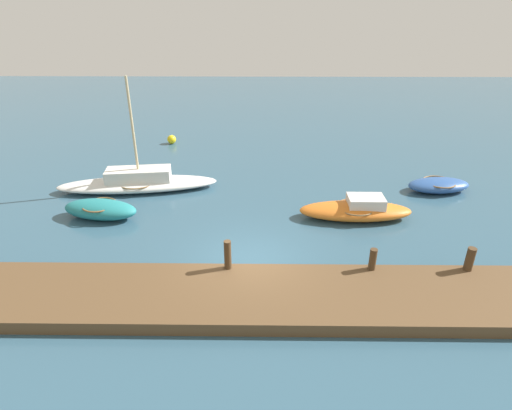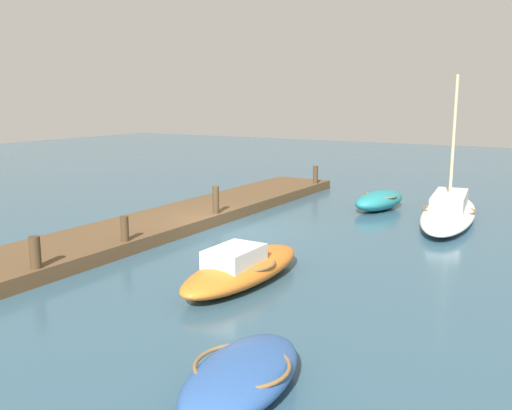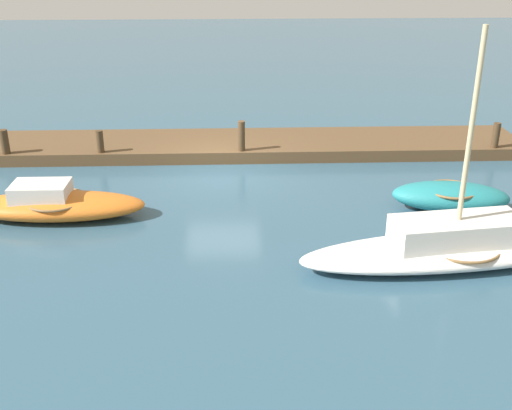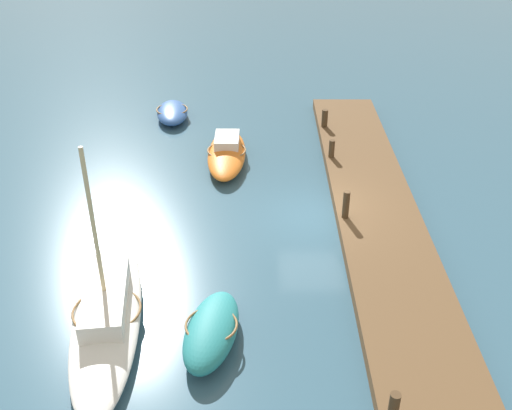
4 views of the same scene
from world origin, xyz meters
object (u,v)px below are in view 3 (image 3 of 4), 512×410
(sailboat_white, at_px, (458,245))
(mooring_post_mid_east, at_px, (100,141))
(mooring_post_west, at_px, (496,135))
(mooring_post_east, at_px, (5,142))
(rowboat_teal, at_px, (450,196))
(mooring_post_mid_west, at_px, (241,136))
(motorboat_orange, at_px, (56,204))

(sailboat_white, relative_size, mooring_post_mid_east, 10.46)
(mooring_post_west, bearing_deg, mooring_post_east, 0.00)
(rowboat_teal, relative_size, mooring_post_east, 4.15)
(rowboat_teal, bearing_deg, mooring_post_east, -8.34)
(mooring_post_east, bearing_deg, mooring_post_mid_east, 180.00)
(mooring_post_mid_west, distance_m, mooring_post_east, 7.96)
(motorboat_orange, relative_size, mooring_post_west, 5.53)
(sailboat_white, xyz_separation_m, rowboat_teal, (-0.81, -3.03, 0.00))
(mooring_post_mid_east, distance_m, mooring_post_east, 3.18)
(rowboat_teal, bearing_deg, motorboat_orange, 9.65)
(motorboat_orange, xyz_separation_m, mooring_post_mid_west, (-5.20, -4.44, 0.53))
(rowboat_teal, bearing_deg, sailboat_white, 84.19)
(motorboat_orange, bearing_deg, mooring_post_west, -162.02)
(motorboat_orange, bearing_deg, rowboat_teal, -179.10)
(rowboat_teal, height_order, mooring_post_east, mooring_post_east)
(rowboat_teal, distance_m, mooring_post_mid_east, 11.47)
(mooring_post_west, distance_m, mooring_post_mid_east, 13.57)
(sailboat_white, distance_m, mooring_post_mid_west, 8.93)
(mooring_post_west, bearing_deg, rowboat_teal, 55.64)
(mooring_post_mid_east, bearing_deg, mooring_post_east, 0.00)
(rowboat_teal, height_order, mooring_post_west, mooring_post_west)
(sailboat_white, bearing_deg, mooring_post_mid_west, -62.86)
(sailboat_white, relative_size, motorboat_orange, 1.66)
(mooring_post_mid_west, relative_size, mooring_post_east, 1.25)
(mooring_post_west, bearing_deg, motorboat_orange, 17.59)
(sailboat_white, distance_m, motorboat_orange, 10.63)
(mooring_post_west, distance_m, mooring_post_mid_west, 8.79)
(rowboat_teal, relative_size, motorboat_orange, 0.71)
(motorboat_orange, xyz_separation_m, mooring_post_east, (2.76, -4.44, 0.43))
(rowboat_teal, distance_m, mooring_post_east, 14.46)
(sailboat_white, relative_size, mooring_post_east, 9.65)
(mooring_post_east, bearing_deg, mooring_post_mid_west, 180.00)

